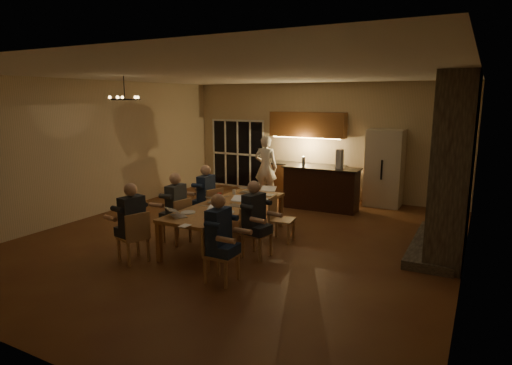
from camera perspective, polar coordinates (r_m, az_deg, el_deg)
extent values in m
plane|color=brown|center=(8.64, -2.02, -7.54)|extent=(9.00, 9.00, 0.00)
cube|color=#CEB291|center=(12.36, 8.58, 5.59)|extent=(8.00, 0.04, 3.20)
cube|color=#CEB291|center=(10.85, -20.80, 4.24)|extent=(0.04, 9.00, 3.20)
cube|color=#CEB291|center=(7.16, 26.90, 0.55)|extent=(0.04, 9.00, 3.20)
cube|color=white|center=(8.20, -2.18, 14.30)|extent=(8.00, 9.00, 0.04)
cube|color=black|center=(13.52, -2.41, 3.82)|extent=(1.86, 0.08, 2.10)
cube|color=#625C4D|center=(8.36, 24.96, 2.07)|extent=(0.58, 2.50, 3.20)
cube|color=beige|center=(11.57, 16.75, 1.87)|extent=(0.90, 0.68, 2.00)
cube|color=tan|center=(8.39, -3.84, -5.46)|extent=(1.10, 2.97, 0.75)
cube|color=black|center=(10.94, 8.69, -0.75)|extent=(1.94, 0.72, 1.08)
imported|color=white|center=(11.94, 1.32, 2.06)|extent=(0.71, 0.53, 1.77)
torus|color=black|center=(8.95, -17.10, 10.55)|extent=(0.60, 0.60, 0.03)
cylinder|color=white|center=(7.99, -5.72, -3.18)|extent=(0.09, 0.09, 0.10)
cylinder|color=white|center=(8.65, -1.89, -2.02)|extent=(0.09, 0.09, 0.10)
cylinder|color=white|center=(9.18, -2.93, -1.25)|extent=(0.07, 0.07, 0.10)
cylinder|color=#B2140B|center=(7.06, -6.55, -5.04)|extent=(0.09, 0.09, 0.12)
cylinder|color=#B2140B|center=(8.78, -4.92, -1.79)|extent=(0.09, 0.09, 0.12)
cylinder|color=#B2B2B7|center=(7.67, -5.94, -3.71)|extent=(0.06, 0.06, 0.12)
cylinder|color=#3F0F0C|center=(9.46, -0.22, -0.80)|extent=(0.07, 0.07, 0.12)
cylinder|color=#B2B2B7|center=(8.30, -0.52, -2.50)|extent=(0.07, 0.07, 0.12)
cylinder|color=white|center=(7.73, -3.94, -3.95)|extent=(0.28, 0.28, 0.02)
cylinder|color=white|center=(7.78, -9.05, -3.95)|extent=(0.26, 0.26, 0.02)
cylinder|color=white|center=(8.64, 1.26, -2.30)|extent=(0.22, 0.22, 0.02)
cube|color=white|center=(7.00, -9.47, -5.71)|extent=(0.14, 0.20, 0.01)
cylinder|color=#99999E|center=(10.95, 6.35, 2.84)|extent=(0.08, 0.08, 0.24)
cube|color=silver|center=(10.65, 11.08, 3.08)|extent=(0.16, 0.16, 0.47)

